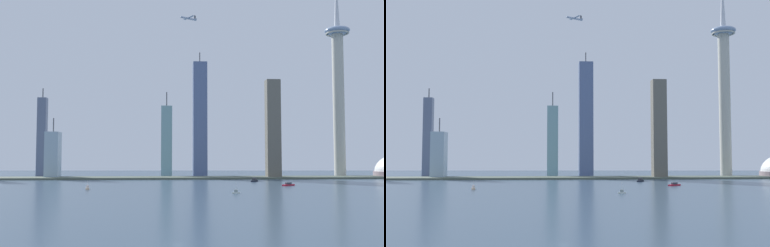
# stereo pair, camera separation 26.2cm
# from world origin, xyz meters

# --- Properties ---
(ground_plane) EXTENTS (6000.00, 6000.00, 0.00)m
(ground_plane) POSITION_xyz_m (0.00, 0.00, 0.00)
(ground_plane) COLOR #394D5F
(waterfront_pier) EXTENTS (1007.12, 52.02, 2.59)m
(waterfront_pier) POSITION_xyz_m (0.00, 480.50, 1.29)
(waterfront_pier) COLOR #525D4E
(waterfront_pier) RESTS_ON ground
(observation_tower) EXTENTS (39.06, 39.06, 322.84)m
(observation_tower) POSITION_xyz_m (267.11, 518.60, 151.49)
(observation_tower) COLOR beige
(observation_tower) RESTS_ON ground
(skyscraper_0) EXTENTS (17.08, 24.83, 133.48)m
(skyscraper_0) POSITION_xyz_m (-0.54, 548.45, 55.45)
(skyscraper_0) COLOR #79A5AB
(skyscraper_0) RESTS_ON ground
(skyscraper_2) EXTENTS (13.58, 13.75, 138.79)m
(skyscraper_2) POSITION_xyz_m (-195.69, 555.60, 61.97)
(skyscraper_2) COLOR slate
(skyscraper_2) RESTS_ON ground
(skyscraper_3) EXTENTS (19.90, 17.87, 142.62)m
(skyscraper_3) POSITION_xyz_m (152.39, 475.93, 71.31)
(skyscraper_3) COLOR #676257
(skyscraper_3) RESTS_ON ground
(skyscraper_4) EXTENTS (19.14, 25.71, 86.97)m
(skyscraper_4) POSITION_xyz_m (-164.24, 496.04, 33.52)
(skyscraper_4) COLOR #9DB6C5
(skyscraper_4) RESTS_ON ground
(skyscraper_6) EXTENTS (21.74, 25.23, 196.56)m
(skyscraper_6) POSITION_xyz_m (51.61, 541.76, 89.98)
(skyscraper_6) COLOR slate
(skyscraper_6) RESTS_ON ground
(boat_0) EXTENTS (3.75, 7.98, 8.60)m
(boat_0) POSITION_xyz_m (-79.23, 278.77, 1.57)
(boat_0) COLOR beige
(boat_0) RESTS_ON ground
(boat_1) EXTENTS (7.30, 3.25, 10.12)m
(boat_1) POSITION_xyz_m (57.88, 223.77, 1.33)
(boat_1) COLOR white
(boat_1) RESTS_ON ground
(boat_2) EXTENTS (12.33, 18.40, 4.58)m
(boat_2) POSITION_xyz_m (110.00, 402.53, 1.64)
(boat_2) COLOR black
(boat_2) RESTS_ON ground
(boat_3) EXTENTS (16.04, 13.47, 3.60)m
(boat_3) POSITION_xyz_m (132.07, 323.84, 1.29)
(boat_3) COLOR #B1192C
(boat_3) RESTS_ON ground
(airplane) EXTENTS (25.86, 23.81, 7.87)m
(airplane) POSITION_xyz_m (30.92, 493.15, 237.06)
(airplane) COLOR #A5B5CF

